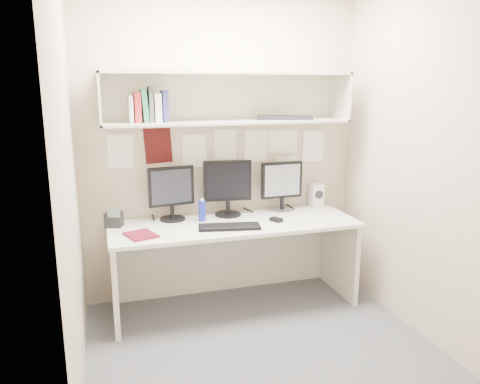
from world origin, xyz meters
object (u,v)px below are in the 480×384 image
object	(u,v)px
desk	(234,264)
speaker	(316,195)
maroon_notebook	(141,235)
desk_phone	(114,219)
monitor_center	(228,186)
monitor_left	(171,191)
keyboard	(229,227)
monitor_right	(282,184)

from	to	relation	value
desk	speaker	size ratio (longest dim) A/B	9.26
maroon_notebook	desk_phone	size ratio (longest dim) A/B	1.54
monitor_center	monitor_left	bearing A→B (deg)	-172.82
monitor_left	speaker	xyz separation A→B (m)	(1.32, 0.03, -0.14)
monitor_left	keyboard	distance (m)	0.58
desk	desk_phone	size ratio (longest dim) A/B	12.84
monitor_left	monitor_right	distance (m)	0.97
monitor_center	keyboard	size ratio (longest dim) A/B	0.99
desk	maroon_notebook	size ratio (longest dim) A/B	8.34
keyboard	monitor_center	bearing A→B (deg)	86.97
desk_phone	speaker	bearing A→B (deg)	23.14
speaker	maroon_notebook	distance (m)	1.66
desk	monitor_center	xyz separation A→B (m)	(0.01, 0.22, 0.62)
desk	desk_phone	world-z (taller)	desk_phone
monitor_left	maroon_notebook	distance (m)	0.52
monitor_center	monitor_right	world-z (taller)	monitor_center
desk_phone	keyboard	bearing A→B (deg)	0.64
monitor_center	keyboard	world-z (taller)	monitor_center
monitor_left	monitor_center	world-z (taller)	monitor_center
desk	monitor_center	size ratio (longest dim) A/B	4.23
speaker	maroon_notebook	xyz separation A→B (m)	(-1.61, -0.39, -0.10)
keyboard	speaker	size ratio (longest dim) A/B	2.22
desk	maroon_notebook	bearing A→B (deg)	-169.34
maroon_notebook	desk	bearing A→B (deg)	-9.18
desk	monitor_center	distance (m)	0.66
monitor_right	keyboard	distance (m)	0.73
monitor_center	maroon_notebook	world-z (taller)	monitor_center
speaker	monitor_center	bearing A→B (deg)	-174.88
monitor_right	keyboard	size ratio (longest dim) A/B	0.92
monitor_left	maroon_notebook	xyz separation A→B (m)	(-0.29, -0.36, -0.24)
speaker	keyboard	bearing A→B (deg)	-153.74
desk	monitor_left	distance (m)	0.80
monitor_right	keyboard	bearing A→B (deg)	-150.13
desk	monitor_center	world-z (taller)	monitor_center
monitor_center	monitor_right	size ratio (longest dim) A/B	1.08
monitor_left	monitor_center	size ratio (longest dim) A/B	0.94
monitor_left	monitor_right	world-z (taller)	monitor_left
desk	monitor_right	xyz separation A→B (m)	(0.50, 0.22, 0.60)
monitor_center	monitor_right	distance (m)	0.49
speaker	maroon_notebook	world-z (taller)	speaker
monitor_right	speaker	size ratio (longest dim) A/B	2.03
desk	monitor_left	size ratio (longest dim) A/B	4.50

